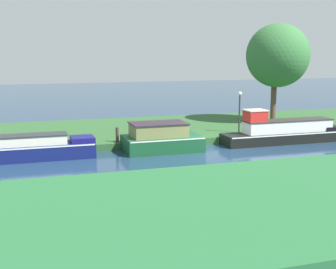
{
  "coord_description": "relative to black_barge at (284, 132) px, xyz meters",
  "views": [
    {
      "loc": [
        -10.1,
        -22.82,
        5.42
      ],
      "look_at": [
        -2.34,
        1.2,
        0.9
      ],
      "focal_mm": 49.42,
      "sensor_mm": 36.0,
      "label": 1
    }
  ],
  "objects": [
    {
      "name": "ground_plane",
      "position": [
        -5.01,
        -1.2,
        -0.67
      ],
      "size": [
        120.0,
        120.0,
        0.0
      ],
      "primitive_type": "plane",
      "color": "navy"
    },
    {
      "name": "riverbank_far",
      "position": [
        -5.01,
        5.8,
        -0.47
      ],
      "size": [
        72.0,
        10.0,
        0.4
      ],
      "primitive_type": "cube",
      "color": "#2E5A2D",
      "rests_on": "ground_plane"
    },
    {
      "name": "riverbank_near",
      "position": [
        -5.01,
        -10.2,
        -0.47
      ],
      "size": [
        72.0,
        10.0,
        0.4
      ],
      "primitive_type": "cube",
      "color": "#266536",
      "rests_on": "ground_plane"
    },
    {
      "name": "black_barge",
      "position": [
        0.0,
        0.0,
        0.0
      ],
      "size": [
        7.62,
        1.65,
        2.08
      ],
      "color": "black",
      "rests_on": "ground_plane"
    },
    {
      "name": "forest_narrowboat",
      "position": [
        -7.76,
        -0.0,
        0.02
      ],
      "size": [
        4.26,
        2.4,
        1.59
      ],
      "color": "#164C29",
      "rests_on": "ground_plane"
    },
    {
      "name": "navy_cruiser",
      "position": [
        -14.24,
        -0.0,
        -0.1
      ],
      "size": [
        5.61,
        1.54,
        1.3
      ],
      "color": "#101A54",
      "rests_on": "ground_plane"
    },
    {
      "name": "willow_tree_left",
      "position": [
        2.52,
        5.21,
        4.49
      ],
      "size": [
        4.4,
        4.7,
        7.03
      ],
      "color": "brown",
      "rests_on": "riverbank_far"
    },
    {
      "name": "lamp_post",
      "position": [
        -2.03,
        1.91,
        1.39
      ],
      "size": [
        0.24,
        0.24,
        2.59
      ],
      "color": "#333338",
      "rests_on": "riverbank_far"
    },
    {
      "name": "mooring_post_near",
      "position": [
        -9.97,
        1.22,
        0.15
      ],
      "size": [
        0.17,
        0.17,
        0.85
      ],
      "primitive_type": "cylinder",
      "color": "#4A332D",
      "rests_on": "riverbank_far"
    },
    {
      "name": "mooring_post_far",
      "position": [
        -5.74,
        1.22,
        0.08
      ],
      "size": [
        0.18,
        0.18,
        0.69
      ],
      "primitive_type": "cylinder",
      "color": "brown",
      "rests_on": "riverbank_far"
    }
  ]
}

